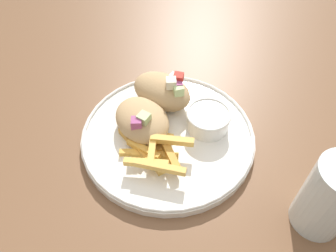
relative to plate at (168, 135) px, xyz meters
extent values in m
cube|color=brown|center=(-0.01, 0.03, -0.03)|extent=(1.35, 1.35, 0.04)
cylinder|color=brown|center=(-0.62, 0.64, -0.39)|extent=(0.06, 0.06, 0.70)
cylinder|color=white|center=(0.00, 0.00, 0.00)|extent=(0.30, 0.30, 0.01)
torus|color=white|center=(0.00, 0.00, 0.01)|extent=(0.29, 0.29, 0.01)
ellipsoid|color=tan|center=(-0.03, -0.03, 0.03)|extent=(0.11, 0.09, 0.05)
cube|color=#B7D693|center=(-0.01, -0.04, 0.05)|extent=(0.02, 0.02, 0.02)
cube|color=silver|center=(-0.01, -0.04, 0.05)|extent=(0.02, 0.02, 0.01)
cube|color=white|center=(-0.02, -0.05, 0.05)|extent=(0.02, 0.02, 0.01)
cube|color=#A34C84|center=(-0.02, -0.05, 0.05)|extent=(0.02, 0.02, 0.02)
ellipsoid|color=tan|center=(-0.07, 0.03, 0.03)|extent=(0.13, 0.12, 0.05)
cube|color=white|center=(-0.05, 0.04, 0.05)|extent=(0.02, 0.02, 0.01)
cube|color=red|center=(-0.05, 0.05, 0.06)|extent=(0.02, 0.02, 0.02)
cube|color=silver|center=(-0.07, 0.05, 0.05)|extent=(0.02, 0.02, 0.01)
cube|color=#B7D693|center=(-0.04, 0.04, 0.06)|extent=(0.02, 0.02, 0.02)
cube|color=#A34C84|center=(-0.04, 0.05, 0.06)|extent=(0.02, 0.02, 0.01)
cube|color=silver|center=(-0.05, 0.04, 0.06)|extent=(0.02, 0.02, 0.02)
cube|color=red|center=(-0.05, 0.04, 0.05)|extent=(0.01, 0.01, 0.01)
cube|color=gold|center=(0.02, -0.06, 0.01)|extent=(0.05, 0.07, 0.01)
cube|color=gold|center=(-0.01, -0.02, 0.01)|extent=(0.08, 0.04, 0.01)
cube|color=gold|center=(0.00, -0.06, 0.01)|extent=(0.08, 0.02, 0.01)
cube|color=#E5B251|center=(-0.01, -0.05, 0.01)|extent=(0.08, 0.02, 0.01)
cube|color=gold|center=(0.03, -0.04, 0.01)|extent=(0.05, 0.07, 0.01)
cube|color=#E5B251|center=(0.03, -0.05, 0.01)|extent=(0.07, 0.02, 0.01)
cube|color=#E5B251|center=(-0.01, -0.02, 0.01)|extent=(0.05, 0.06, 0.01)
cube|color=gold|center=(0.00, -0.01, 0.01)|extent=(0.06, 0.04, 0.01)
cube|color=gold|center=(0.04, -0.03, 0.02)|extent=(0.07, 0.02, 0.01)
cube|color=#E5B251|center=(0.03, -0.05, 0.03)|extent=(0.06, 0.05, 0.01)
cube|color=#E5B251|center=(0.04, -0.01, 0.03)|extent=(0.05, 0.06, 0.01)
cube|color=#E5B251|center=(0.05, -0.07, 0.03)|extent=(0.05, 0.06, 0.01)
cube|color=gold|center=(0.02, -0.06, 0.02)|extent=(0.06, 0.04, 0.01)
cube|color=#E5B251|center=(0.07, -0.06, 0.03)|extent=(0.06, 0.07, 0.01)
cylinder|color=white|center=(0.02, 0.07, 0.02)|extent=(0.07, 0.07, 0.03)
cylinder|color=white|center=(0.02, 0.07, 0.03)|extent=(0.06, 0.06, 0.01)
torus|color=white|center=(0.02, 0.07, 0.04)|extent=(0.08, 0.08, 0.00)
cylinder|color=silver|center=(0.24, 0.10, 0.05)|extent=(0.07, 0.07, 0.13)
cylinder|color=silver|center=(0.24, 0.10, 0.03)|extent=(0.06, 0.06, 0.08)
camera|label=1|loc=(0.30, -0.18, 0.44)|focal=35.00mm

